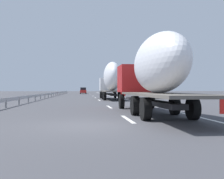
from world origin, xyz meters
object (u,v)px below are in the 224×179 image
Objects in this scene: truck_trailing at (153,71)px; car_silver_hatch at (83,90)px; car_red_compact at (83,91)px; truck_lead at (111,79)px; road_sign at (115,86)px.

truck_trailing is 3.02× the size of car_silver_hatch.
car_red_compact is (63.81, 3.71, -1.45)m from truck_trailing.
truck_lead is at bearing -175.00° from car_red_compact.
truck_trailing is at bearing -180.00° from truck_lead.
truck_lead is at bearing 171.38° from road_sign.
car_silver_hatch is 34.99m from road_sign.
road_sign is (-34.29, -6.85, 1.20)m from car_silver_hatch.
truck_trailing is at bearing -176.67° from car_red_compact.
truck_lead is at bearing 0.00° from truck_trailing.
road_sign is (41.77, -3.10, -0.24)m from truck_trailing.
truck_trailing reaches higher than car_silver_hatch.
car_silver_hatch is 1.43× the size of road_sign.
car_red_compact is (42.50, 3.71, -1.80)m from truck_lead.
road_sign is at bearing -168.71° from car_silver_hatch.
car_silver_hatch is at bearing 2.82° from truck_trailing.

